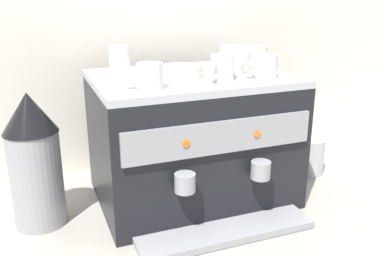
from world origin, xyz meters
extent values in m
plane|color=#9E998E|center=(0.00, 0.00, 0.00)|extent=(4.00, 4.00, 0.00)
cube|color=silver|center=(0.00, 0.35, 0.46)|extent=(2.80, 0.03, 0.92)
cube|color=black|center=(0.00, 0.00, 0.19)|extent=(0.59, 0.42, 0.38)
cube|color=#B7B7BC|center=(0.00, 0.00, 0.39)|extent=(0.59, 0.42, 0.02)
cube|color=#939399|center=(0.00, -0.22, 0.28)|extent=(0.55, 0.01, 0.09)
cylinder|color=orange|center=(-0.10, -0.22, 0.28)|extent=(0.02, 0.01, 0.02)
cylinder|color=orange|center=(0.10, -0.22, 0.28)|extent=(0.02, 0.01, 0.02)
cube|color=#939399|center=(0.00, -0.26, 0.01)|extent=(0.51, 0.12, 0.02)
cylinder|color=#939399|center=(-0.11, -0.24, 0.17)|extent=(0.06, 0.06, 0.05)
cylinder|color=#939399|center=(0.11, -0.24, 0.17)|extent=(0.06, 0.06, 0.05)
cylinder|color=white|center=(0.19, -0.11, 0.44)|extent=(0.07, 0.07, 0.07)
torus|color=white|center=(0.14, -0.11, 0.44)|extent=(0.05, 0.02, 0.05)
cylinder|color=white|center=(-0.19, 0.12, 0.45)|extent=(0.06, 0.06, 0.08)
torus|color=white|center=(-0.19, 0.16, 0.45)|extent=(0.01, 0.06, 0.06)
cylinder|color=white|center=(0.21, 0.00, 0.44)|extent=(0.08, 0.08, 0.08)
torus|color=white|center=(0.17, -0.03, 0.44)|extent=(0.05, 0.05, 0.06)
cylinder|color=white|center=(0.05, -0.11, 0.44)|extent=(0.07, 0.07, 0.07)
torus|color=white|center=(0.01, -0.13, 0.44)|extent=(0.05, 0.04, 0.05)
cylinder|color=white|center=(-0.17, -0.13, 0.44)|extent=(0.07, 0.07, 0.07)
torus|color=white|center=(-0.21, -0.12, 0.44)|extent=(0.05, 0.02, 0.05)
cylinder|color=white|center=(0.20, 0.13, 0.44)|extent=(0.08, 0.08, 0.06)
torus|color=white|center=(0.24, 0.16, 0.44)|extent=(0.05, 0.04, 0.05)
cylinder|color=beige|center=(0.11, -0.02, 0.42)|extent=(0.10, 0.10, 0.03)
cylinder|color=beige|center=(0.11, -0.02, 0.41)|extent=(0.06, 0.06, 0.01)
cylinder|color=beige|center=(-0.04, -0.02, 0.42)|extent=(0.12, 0.12, 0.03)
cylinder|color=beige|center=(-0.04, -0.02, 0.41)|extent=(0.07, 0.07, 0.01)
cylinder|color=#939399|center=(-0.47, 0.00, 0.14)|extent=(0.15, 0.15, 0.28)
cone|color=black|center=(-0.47, 0.00, 0.34)|extent=(0.15, 0.15, 0.11)
cylinder|color=#B7B7BC|center=(0.47, 0.01, 0.07)|extent=(0.10, 0.10, 0.13)
camera|label=1|loc=(-0.47, -1.20, 0.67)|focal=40.42mm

